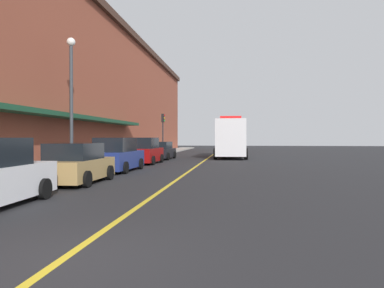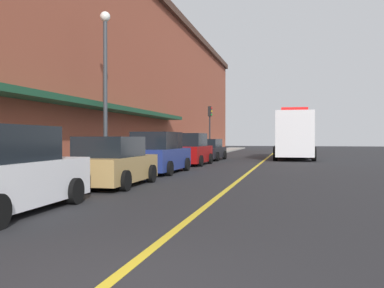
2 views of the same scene
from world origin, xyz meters
name	(u,v)px [view 2 (image 2 of 2)]	position (x,y,z in m)	size (l,w,h in m)	color
ground_plane	(263,162)	(0.00, 25.00, 0.00)	(112.00, 112.00, 0.00)	#232326
sidewalk_left	(175,159)	(-6.20, 25.00, 0.07)	(2.40, 70.00, 0.15)	#9E9B93
lane_center_stripe	(263,161)	(0.00, 25.00, 0.00)	(0.16, 70.00, 0.01)	gold
brick_building_left	(67,78)	(-14.10, 24.00, 6.03)	(14.59, 64.00, 12.04)	brown
parked_car_0	(0,173)	(-4.02, 3.60, 0.87)	(2.18, 4.82, 1.88)	silver
parked_car_1	(112,163)	(-3.90, 9.02, 0.78)	(2.15, 4.22, 1.65)	#A5844C
parked_car_2	(159,154)	(-4.02, 14.43, 0.87)	(2.14, 4.65, 1.88)	navy
parked_car_3	(191,150)	(-3.92, 20.35, 0.87)	(2.06, 4.21, 1.89)	maroon
parked_car_4	(209,150)	(-3.91, 25.97, 0.73)	(2.07, 4.45, 1.53)	black
box_truck	(294,136)	(2.05, 29.11, 1.77)	(3.02, 8.45, 3.72)	silver
parking_meter_0	(53,155)	(-5.35, 7.80, 1.06)	(0.14, 0.18, 1.33)	#4C4C51
parking_meter_1	(29,157)	(-5.35, 6.54, 1.06)	(0.14, 0.18, 1.33)	#4C4C51
street_lamp_left	(105,74)	(-5.95, 12.92, 4.40)	(0.44, 0.44, 6.94)	#33383D
traffic_light_near	(210,121)	(-5.29, 33.38, 3.16)	(0.38, 0.36, 4.30)	#232326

